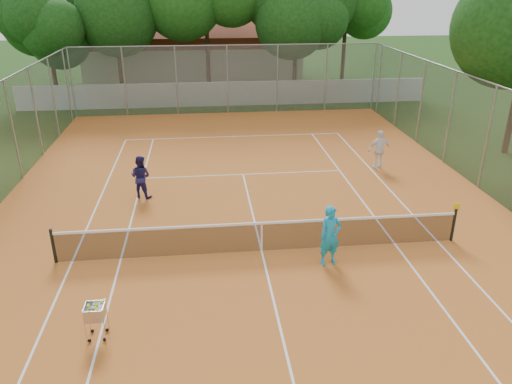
{
  "coord_description": "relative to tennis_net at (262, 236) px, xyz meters",
  "views": [
    {
      "loc": [
        -1.6,
        -12.91,
        7.48
      ],
      "look_at": [
        0.0,
        1.5,
        1.3
      ],
      "focal_mm": 35.0,
      "sensor_mm": 36.0,
      "label": 1
    }
  ],
  "objects": [
    {
      "name": "ground",
      "position": [
        0.0,
        0.0,
        -0.51
      ],
      "size": [
        120.0,
        120.0,
        0.0
      ],
      "primitive_type": "plane",
      "color": "#17340E",
      "rests_on": "ground"
    },
    {
      "name": "court_pad",
      "position": [
        0.0,
        0.0,
        -0.5
      ],
      "size": [
        18.0,
        34.0,
        0.02
      ],
      "primitive_type": "cube",
      "color": "#BE6725",
      "rests_on": "ground"
    },
    {
      "name": "court_lines",
      "position": [
        0.0,
        0.0,
        -0.49
      ],
      "size": [
        10.98,
        23.78,
        0.01
      ],
      "primitive_type": "cube",
      "color": "white",
      "rests_on": "court_pad"
    },
    {
      "name": "tennis_net",
      "position": [
        0.0,
        0.0,
        0.0
      ],
      "size": [
        11.88,
        0.1,
        0.98
      ],
      "primitive_type": "cube",
      "color": "black",
      "rests_on": "court_pad"
    },
    {
      "name": "perimeter_fence",
      "position": [
        0.0,
        0.0,
        1.49
      ],
      "size": [
        18.0,
        34.0,
        4.0
      ],
      "primitive_type": "cube",
      "color": "slate",
      "rests_on": "ground"
    },
    {
      "name": "boundary_wall",
      "position": [
        0.0,
        19.0,
        0.24
      ],
      "size": [
        26.0,
        0.3,
        1.5
      ],
      "primitive_type": "cube",
      "color": "silver",
      "rests_on": "ground"
    },
    {
      "name": "clubhouse",
      "position": [
        -2.0,
        29.0,
        1.69
      ],
      "size": [
        16.4,
        9.0,
        4.4
      ],
      "primitive_type": "cube",
      "color": "beige",
      "rests_on": "ground"
    },
    {
      "name": "tropical_trees",
      "position": [
        0.0,
        22.0,
        4.49
      ],
      "size": [
        29.0,
        19.0,
        10.0
      ],
      "primitive_type": "cube",
      "color": "#0D330C",
      "rests_on": "ground"
    },
    {
      "name": "player_near",
      "position": [
        1.82,
        -0.9,
        0.39
      ],
      "size": [
        0.73,
        0.57,
        1.77
      ],
      "primitive_type": "imported",
      "rotation": [
        0.0,
        0.0,
        0.25
      ],
      "color": "#1795C3",
      "rests_on": "court_pad"
    },
    {
      "name": "player_far_left",
      "position": [
        -3.93,
        4.51,
        0.31
      ],
      "size": [
        0.96,
        0.87,
        1.6
      ],
      "primitive_type": "imported",
      "rotation": [
        0.0,
        0.0,
        2.73
      ],
      "color": "#1F1B51",
      "rests_on": "court_pad"
    },
    {
      "name": "player_far_right",
      "position": [
        5.82,
        6.5,
        0.35
      ],
      "size": [
        1.01,
        0.49,
        1.68
      ],
      "primitive_type": "imported",
      "rotation": [
        0.0,
        0.0,
        3.22
      ],
      "color": "white",
      "rests_on": "court_pad"
    },
    {
      "name": "ball_hopper",
      "position": [
        -4.14,
        -3.47,
        -0.02
      ],
      "size": [
        0.57,
        0.57,
        0.93
      ],
      "primitive_type": "cube",
      "rotation": [
        0.0,
        0.0,
        0.34
      ],
      "color": "#B3B3BA",
      "rests_on": "court_pad"
    }
  ]
}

